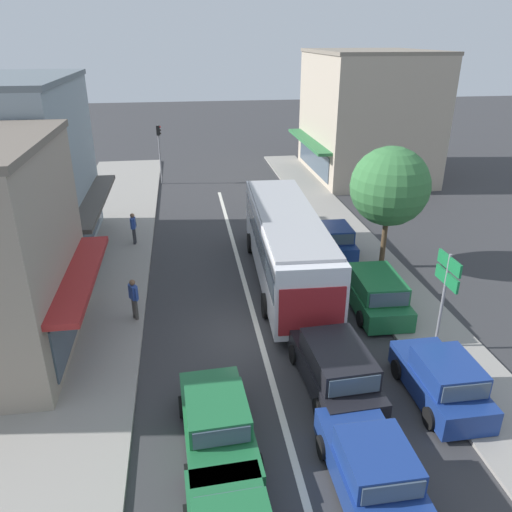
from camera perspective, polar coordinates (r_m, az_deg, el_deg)
name	(u,v)px	position (r m, az deg, el deg)	size (l,w,h in m)	color
ground_plane	(258,333)	(18.53, 0.28, -8.75)	(140.00, 140.00, 0.00)	#353538
lane_centre_line	(245,283)	(21.96, -1.30, -3.15)	(0.20, 28.00, 0.01)	silver
sidewalk_left	(92,272)	(24.01, -18.25, -1.79)	(5.20, 44.00, 0.14)	gray
kerb_right	(364,256)	(25.12, 12.28, 0.04)	(2.80, 44.00, 0.12)	gray
shopfront_mid_block	(13,173)	(25.89, -26.05, 8.55)	(7.09, 9.46, 8.39)	#84939E
building_right_far	(367,115)	(39.63, 12.57, 15.46)	(9.00, 10.45, 9.04)	#B2A38E
city_bus	(286,241)	(21.48, 3.48, 1.67)	(3.07, 10.95, 3.23)	silver
sedan_adjacent_lane_trail	(374,473)	(12.98, 13.32, -22.99)	(1.92, 4.21, 1.47)	navy
sedan_behind_bus_mid	(217,425)	(13.84, -4.44, -18.67)	(2.05, 4.28, 1.47)	#1E6638
wagon_queue_gap_filler	(334,367)	(15.77, 8.94, -12.39)	(2.10, 4.58, 1.58)	black
parked_hatchback_kerb_front	(442,380)	(16.08, 20.46, -13.18)	(1.83, 3.70, 1.54)	navy
parked_wagon_kerb_second	(374,292)	(20.24, 13.35, -3.99)	(2.07, 4.57, 1.58)	#1E6638
parked_hatchback_kerb_third	(333,240)	(24.95, 8.75, 1.79)	(1.91, 3.75, 1.54)	navy
traffic_light_downstreet	(159,144)	(37.01, -11.00, 12.40)	(0.32, 0.24, 4.20)	gray
directional_road_sign	(447,280)	(17.44, 20.95, -2.54)	(0.10, 1.40, 3.60)	gray
street_tree_right	(390,187)	(22.90, 15.05, 7.67)	(3.51, 3.51, 5.67)	brown
pedestrian_with_handbag_near	(133,226)	(26.22, -13.83, 3.30)	(0.25, 0.65, 1.63)	#333338
pedestrian_browsing_midblock	(134,297)	(19.23, -13.80, -4.54)	(0.38, 0.50, 1.63)	#4C4742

